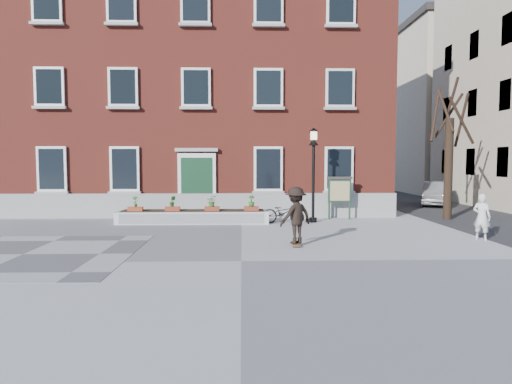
{
  "coord_description": "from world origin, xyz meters",
  "views": [
    {
      "loc": [
        0.02,
        -11.55,
        2.59
      ],
      "look_at": [
        0.5,
        4.0,
        1.5
      ],
      "focal_mm": 32.0,
      "sensor_mm": 36.0,
      "label": 1
    }
  ],
  "objects_px": {
    "bystander": "(482,217)",
    "notice_board": "(340,191)",
    "bicycle": "(283,213)",
    "lamp_post": "(313,161)",
    "parked_car": "(437,194)",
    "skateboarder": "(296,215)"
  },
  "relations": [
    {
      "from": "lamp_post",
      "to": "notice_board",
      "type": "distance_m",
      "value": 2.03
    },
    {
      "from": "bystander",
      "to": "notice_board",
      "type": "xyz_separation_m",
      "value": [
        -3.49,
        5.32,
        0.51
      ]
    },
    {
      "from": "parked_car",
      "to": "bystander",
      "type": "distance_m",
      "value": 11.72
    },
    {
      "from": "bicycle",
      "to": "lamp_post",
      "type": "bearing_deg",
      "value": -50.97
    },
    {
      "from": "parked_car",
      "to": "bicycle",
      "type": "bearing_deg",
      "value": -117.8
    },
    {
      "from": "lamp_post",
      "to": "notice_board",
      "type": "relative_size",
      "value": 2.1
    },
    {
      "from": "parked_car",
      "to": "lamp_post",
      "type": "distance_m",
      "value": 10.8
    },
    {
      "from": "bystander",
      "to": "lamp_post",
      "type": "relative_size",
      "value": 0.38
    },
    {
      "from": "lamp_post",
      "to": "notice_board",
      "type": "height_order",
      "value": "lamp_post"
    },
    {
      "from": "parked_car",
      "to": "bystander",
      "type": "xyz_separation_m",
      "value": [
        -3.38,
        -11.22,
        0.08
      ]
    },
    {
      "from": "bicycle",
      "to": "lamp_post",
      "type": "relative_size",
      "value": 0.44
    },
    {
      "from": "notice_board",
      "to": "bystander",
      "type": "bearing_deg",
      "value": -56.68
    },
    {
      "from": "bicycle",
      "to": "notice_board",
      "type": "relative_size",
      "value": 0.93
    },
    {
      "from": "parked_car",
      "to": "lamp_post",
      "type": "height_order",
      "value": "lamp_post"
    },
    {
      "from": "notice_board",
      "to": "skateboarder",
      "type": "distance_m",
      "value": 6.66
    },
    {
      "from": "bicycle",
      "to": "lamp_post",
      "type": "xyz_separation_m",
      "value": [
        1.27,
        0.41,
        2.08
      ]
    },
    {
      "from": "skateboarder",
      "to": "bystander",
      "type": "bearing_deg",
      "value": 7.33
    },
    {
      "from": "parked_car",
      "to": "lamp_post",
      "type": "bearing_deg",
      "value": -115.4
    },
    {
      "from": "bystander",
      "to": "parked_car",
      "type": "bearing_deg",
      "value": -59.14
    },
    {
      "from": "bicycle",
      "to": "bystander",
      "type": "xyz_separation_m",
      "value": [
        6.07,
        -4.0,
        0.3
      ]
    },
    {
      "from": "bicycle",
      "to": "lamp_post",
      "type": "height_order",
      "value": "lamp_post"
    },
    {
      "from": "parked_car",
      "to": "skateboarder",
      "type": "height_order",
      "value": "skateboarder"
    }
  ]
}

